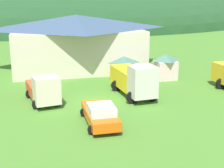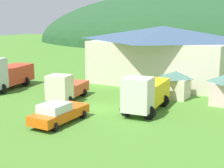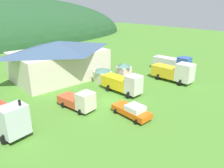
% 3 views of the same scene
% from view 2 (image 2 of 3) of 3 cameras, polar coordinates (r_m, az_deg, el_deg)
% --- Properties ---
extents(ground_plane, '(200.00, 200.00, 0.00)m').
position_cam_2_polar(ground_plane, '(28.99, -2.16, -4.32)').
color(ground_plane, '#4C842D').
extents(depot_building, '(17.09, 11.87, 6.89)m').
position_cam_2_polar(depot_building, '(41.25, 8.85, 5.32)').
color(depot_building, beige).
rests_on(depot_building, ground).
extents(play_shed_cream, '(2.66, 2.66, 2.72)m').
position_cam_2_polar(play_shed_cream, '(33.14, 11.03, -0.02)').
color(play_shed_cream, beige).
rests_on(play_shed_cream, ground).
extents(play_shed_pink, '(2.45, 2.27, 2.85)m').
position_cam_2_polar(play_shed_pink, '(31.55, 18.97, -0.89)').
color(play_shed_pink, beige).
rests_on(play_shed_pink, ground).
extents(tow_truck_silver, '(4.00, 7.33, 3.74)m').
position_cam_2_polar(tow_truck_silver, '(38.21, -18.20, 1.70)').
color(tow_truck_silver, silver).
rests_on(tow_truck_silver, ground).
extents(light_truck_cream, '(3.09, 5.75, 2.69)m').
position_cam_2_polar(light_truck_cream, '(31.90, -8.07, -0.62)').
color(light_truck_cream, beige).
rests_on(light_truck_cream, ground).
extents(flatbed_truck_yellow, '(3.31, 6.96, 3.29)m').
position_cam_2_polar(flatbed_truck_yellow, '(27.88, 5.89, -1.57)').
color(flatbed_truck_yellow, silver).
rests_on(flatbed_truck_yellow, ground).
extents(service_pickup_orange, '(2.44, 5.23, 1.66)m').
position_cam_2_polar(service_pickup_orange, '(25.17, -9.29, -4.97)').
color(service_pickup_orange, orange).
rests_on(service_pickup_orange, ground).
extents(traffic_cone_near_pickup, '(0.36, 0.36, 0.53)m').
position_cam_2_polar(traffic_cone_near_pickup, '(35.01, -4.89, -1.58)').
color(traffic_cone_near_pickup, orange).
rests_on(traffic_cone_near_pickup, ground).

